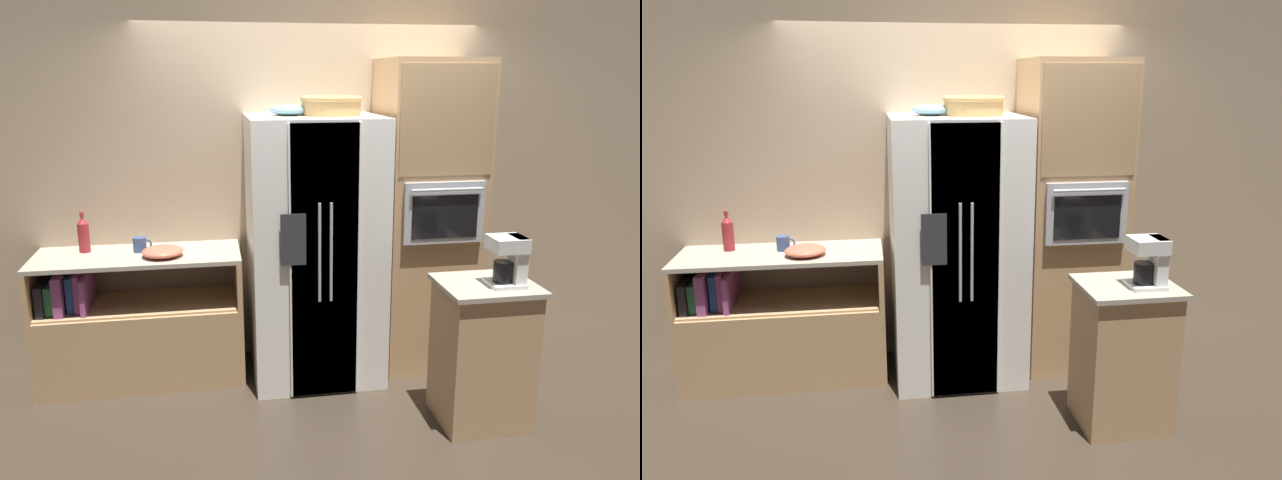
% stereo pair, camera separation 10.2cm
% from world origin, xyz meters
% --- Properties ---
extents(ground_plane, '(20.00, 20.00, 0.00)m').
position_xyz_m(ground_plane, '(0.00, 0.00, 0.00)').
color(ground_plane, '#382D23').
extents(wall_back, '(12.00, 0.06, 2.80)m').
position_xyz_m(wall_back, '(0.00, 0.46, 1.40)').
color(wall_back, tan).
rests_on(wall_back, ground_plane).
extents(counter_left, '(1.41, 0.58, 0.94)m').
position_xyz_m(counter_left, '(-1.30, 0.13, 0.35)').
color(counter_left, tan).
rests_on(counter_left, ground_plane).
extents(refrigerator, '(0.91, 0.83, 1.87)m').
position_xyz_m(refrigerator, '(-0.05, 0.03, 0.94)').
color(refrigerator, white).
rests_on(refrigerator, ground_plane).
extents(wall_oven, '(0.70, 0.71, 2.26)m').
position_xyz_m(wall_oven, '(0.81, 0.10, 1.13)').
color(wall_oven, tan).
rests_on(wall_oven, ground_plane).
extents(island_counter, '(0.58, 0.51, 0.92)m').
position_xyz_m(island_counter, '(0.87, -0.84, 0.46)').
color(island_counter, tan).
rests_on(island_counter, ground_plane).
extents(wicker_basket, '(0.42, 0.42, 0.13)m').
position_xyz_m(wicker_basket, '(0.07, 0.04, 1.94)').
color(wicker_basket, tan).
rests_on(wicker_basket, refrigerator).
extents(fruit_bowl, '(0.27, 0.27, 0.07)m').
position_xyz_m(fruit_bowl, '(-0.21, 0.09, 1.91)').
color(fruit_bowl, '#668C99').
rests_on(fruit_bowl, refrigerator).
extents(bottle_tall, '(0.08, 0.08, 0.28)m').
position_xyz_m(bottle_tall, '(-1.64, 0.26, 1.06)').
color(bottle_tall, maroon).
rests_on(bottle_tall, counter_left).
extents(mug, '(0.13, 0.09, 0.10)m').
position_xyz_m(mug, '(-1.26, 0.20, 0.99)').
color(mug, '#384C7A').
rests_on(mug, counter_left).
extents(mixing_bowl, '(0.28, 0.28, 0.07)m').
position_xyz_m(mixing_bowl, '(-1.10, 0.04, 0.97)').
color(mixing_bowl, '#DB664C').
rests_on(mixing_bowl, counter_left).
extents(coffee_maker, '(0.20, 0.19, 0.30)m').
position_xyz_m(coffee_maker, '(0.97, -0.90, 1.08)').
color(coffee_maker, white).
rests_on(coffee_maker, island_counter).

